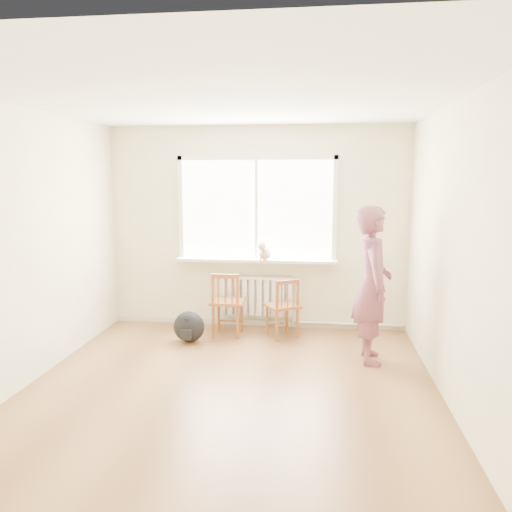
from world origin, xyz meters
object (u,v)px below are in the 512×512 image
(person, at_px, (372,285))
(backpack, at_px, (189,327))
(chair_left, at_px, (227,304))
(chair_right, at_px, (284,308))
(cat, at_px, (265,252))

(person, distance_m, backpack, 2.30)
(chair_left, bearing_deg, chair_right, -177.40)
(chair_left, distance_m, chair_right, 0.73)
(chair_right, height_order, backpack, chair_right)
(backpack, bearing_deg, chair_left, 34.54)
(person, xyz_separation_m, backpack, (-2.16, 0.36, -0.67))
(chair_left, height_order, chair_right, chair_left)
(person, bearing_deg, cat, 48.95)
(cat, relative_size, backpack, 1.04)
(backpack, bearing_deg, cat, 35.03)
(cat, distance_m, backpack, 1.38)
(chair_left, xyz_separation_m, chair_right, (0.72, 0.01, -0.03))
(person, height_order, cat, person)
(person, relative_size, cat, 4.32)
(chair_right, bearing_deg, backpack, -15.50)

